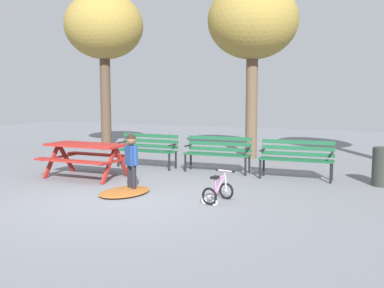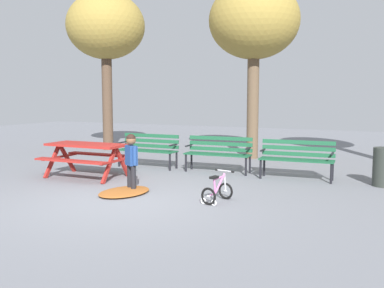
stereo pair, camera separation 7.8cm
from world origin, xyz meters
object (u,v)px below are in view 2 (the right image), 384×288
at_px(picnic_table, 87,151).
at_px(park_bench_right, 297,156).
at_px(trash_bin, 384,167).
at_px(child_standing, 131,157).
at_px(kids_bicycle, 217,191).
at_px(park_bench_left, 219,151).
at_px(park_bench_far_left, 149,148).

relative_size(picnic_table, park_bench_right, 1.12).
bearing_deg(trash_bin, child_standing, -148.76).
relative_size(kids_bicycle, trash_bin, 0.77).
distance_m(picnic_table, child_standing, 1.88).
bearing_deg(picnic_table, child_standing, -24.18).
bearing_deg(child_standing, trash_bin, 31.24).
xyz_separation_m(picnic_table, park_bench_left, (2.41, 1.94, -0.08)).
height_order(kids_bicycle, trash_bin, trash_bin).
height_order(park_bench_left, trash_bin, park_bench_left).
bearing_deg(picnic_table, park_bench_left, 38.84).
bearing_deg(child_standing, picnic_table, 155.82).
distance_m(park_bench_left, park_bench_right, 1.90).
relative_size(park_bench_far_left, park_bench_right, 0.99).
height_order(picnic_table, park_bench_far_left, park_bench_far_left).
height_order(picnic_table, trash_bin, trash_bin).
distance_m(park_bench_left, child_standing, 2.80).
xyz_separation_m(park_bench_left, trash_bin, (3.66, -0.07, -0.12)).
distance_m(park_bench_right, child_standing, 3.69).
xyz_separation_m(child_standing, trash_bin, (4.35, 2.64, -0.26)).
distance_m(park_bench_left, trash_bin, 3.66).
relative_size(park_bench_right, trash_bin, 2.06).
bearing_deg(park_bench_left, trash_bin, -1.11).
bearing_deg(trash_bin, park_bench_far_left, -179.45).
distance_m(picnic_table, kids_bicycle, 3.66).
distance_m(park_bench_far_left, trash_bin, 5.56).
height_order(park_bench_far_left, child_standing, child_standing).
xyz_separation_m(picnic_table, child_standing, (1.72, -0.77, 0.06)).
bearing_deg(park_bench_far_left, park_bench_left, 3.74).
xyz_separation_m(child_standing, kids_bicycle, (1.82, -0.08, -0.46)).
xyz_separation_m(park_bench_far_left, park_bench_left, (1.90, 0.12, 0.00)).
bearing_deg(picnic_table, park_bench_right, 23.32).
bearing_deg(park_bench_far_left, park_bench_right, 0.63).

